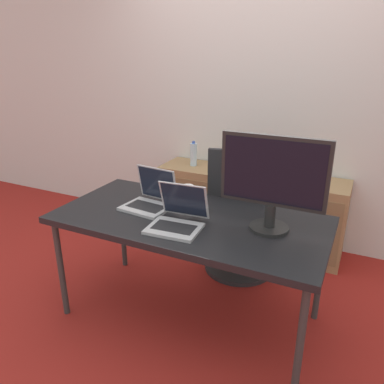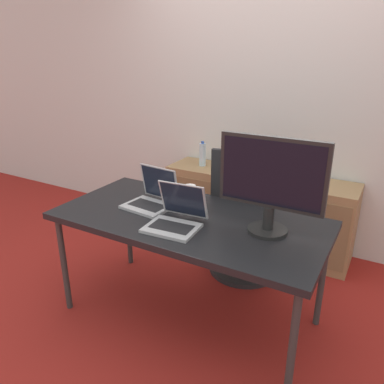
# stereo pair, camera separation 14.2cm
# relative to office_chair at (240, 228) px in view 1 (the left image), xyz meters

# --- Properties ---
(ground_plane) EXTENTS (14.00, 14.00, 0.00)m
(ground_plane) POSITION_rel_office_chair_xyz_m (-0.12, -0.64, -0.39)
(ground_plane) COLOR maroon
(wall_back) EXTENTS (10.00, 0.05, 2.60)m
(wall_back) POSITION_rel_office_chair_xyz_m (-0.12, 0.74, 0.91)
(wall_back) COLOR silver
(wall_back) RESTS_ON ground_plane
(desk) EXTENTS (1.65, 0.80, 0.73)m
(desk) POSITION_rel_office_chair_xyz_m (-0.12, -0.64, 0.29)
(desk) COLOR black
(desk) RESTS_ON ground_plane
(office_chair) EXTENTS (0.57, 0.61, 1.06)m
(office_chair) POSITION_rel_office_chair_xyz_m (0.00, 0.00, 0.00)
(office_chair) COLOR #232326
(office_chair) RESTS_ON ground_plane
(cabinet_left) EXTENTS (0.55, 0.41, 0.68)m
(cabinet_left) POSITION_rel_office_chair_xyz_m (-0.64, 0.50, -0.05)
(cabinet_left) COLOR #99754C
(cabinet_left) RESTS_ON ground_plane
(cabinet_right) EXTENTS (0.55, 0.41, 0.68)m
(cabinet_right) POSITION_rel_office_chair_xyz_m (0.46, 0.50, -0.05)
(cabinet_right) COLOR #99754C
(cabinet_right) RESTS_ON ground_plane
(water_bottle) EXTENTS (0.06, 0.06, 0.23)m
(water_bottle) POSITION_rel_office_chair_xyz_m (-0.64, 0.50, 0.39)
(water_bottle) COLOR silver
(water_bottle) RESTS_ON cabinet_left
(laptop_left) EXTENTS (0.32, 0.30, 0.25)m
(laptop_left) POSITION_rel_office_chair_xyz_m (-0.42, -0.60, 0.39)
(laptop_left) COLOR #ADADB2
(laptop_left) RESTS_ON desk
(laptop_right) EXTENTS (0.31, 0.32, 0.24)m
(laptop_right) POSITION_rel_office_chair_xyz_m (-0.13, -0.79, 0.39)
(laptop_right) COLOR #ADADB2
(laptop_right) RESTS_ON desk
(monitor) EXTENTS (0.58, 0.22, 0.54)m
(monitor) POSITION_rel_office_chair_xyz_m (0.36, -0.59, 0.63)
(monitor) COLOR black
(monitor) RESTS_ON desk
(coffee_cup_white) EXTENTS (0.08, 0.08, 0.11)m
(coffee_cup_white) POSITION_rel_office_chair_xyz_m (-0.24, -0.41, 0.39)
(coffee_cup_white) COLOR white
(coffee_cup_white) RESTS_ON desk
(coffee_cup_brown) EXTENTS (0.09, 0.09, 0.12)m
(coffee_cup_brown) POSITION_rel_office_chair_xyz_m (-0.14, -0.51, 0.40)
(coffee_cup_brown) COLOR brown
(coffee_cup_brown) RESTS_ON desk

